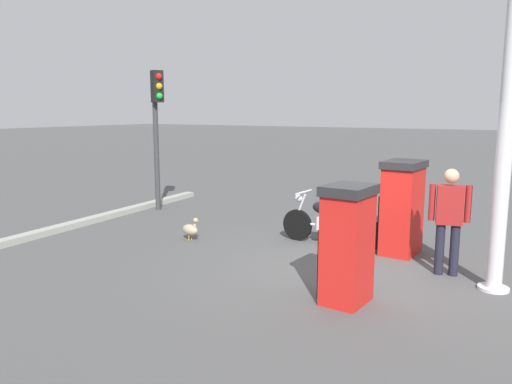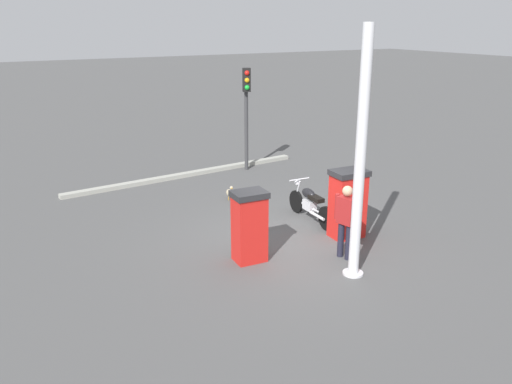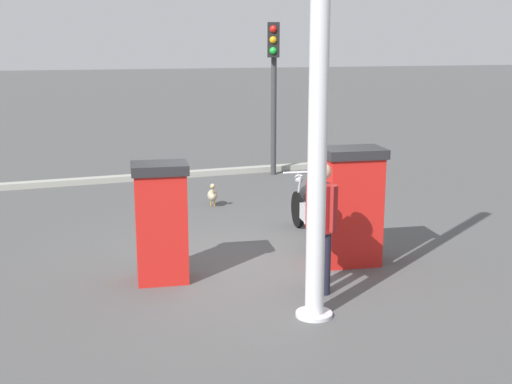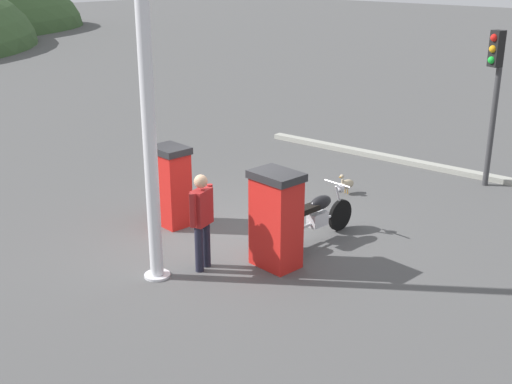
# 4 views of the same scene
# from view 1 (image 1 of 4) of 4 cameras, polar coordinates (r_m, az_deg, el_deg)

# --- Properties ---
(ground_plane) EXTENTS (120.00, 120.00, 0.00)m
(ground_plane) POSITION_cam_1_polar(r_m,az_deg,el_deg) (7.69, 11.17, -8.77)
(ground_plane) COLOR #4C4C4C
(fuel_pump_near) EXTENTS (0.65, 0.82, 1.56)m
(fuel_pump_near) POSITION_cam_1_polar(r_m,az_deg,el_deg) (8.56, 16.33, -1.65)
(fuel_pump_near) COLOR red
(fuel_pump_near) RESTS_ON ground
(fuel_pump_far) EXTENTS (0.61, 0.71, 1.48)m
(fuel_pump_far) POSITION_cam_1_polar(r_m,az_deg,el_deg) (6.23, 10.37, -5.82)
(fuel_pump_far) COLOR red
(fuel_pump_far) RESTS_ON ground
(motorcycle_near_pump) EXTENTS (1.91, 0.56, 0.92)m
(motorcycle_near_pump) POSITION_cam_1_polar(r_m,az_deg,el_deg) (8.88, 8.35, -3.27)
(motorcycle_near_pump) COLOR black
(motorcycle_near_pump) RESTS_ON ground
(attendant_person) EXTENTS (0.58, 0.28, 1.55)m
(attendant_person) POSITION_cam_1_polar(r_m,az_deg,el_deg) (7.64, 21.19, -2.51)
(attendant_person) COLOR #1E1E2D
(attendant_person) RESTS_ON ground
(wandering_duck) EXTENTS (0.44, 0.24, 0.45)m
(wandering_duck) POSITION_cam_1_polar(r_m,az_deg,el_deg) (9.24, -7.50, -4.22)
(wandering_duck) COLOR tan
(wandering_duck) RESTS_ON ground
(roadside_traffic_light) EXTENTS (0.40, 0.30, 3.26)m
(roadside_traffic_light) POSITION_cam_1_polar(r_m,az_deg,el_deg) (11.96, -11.26, 8.61)
(roadside_traffic_light) COLOR #38383A
(roadside_traffic_light) RESTS_ON ground
(canopy_support_pole) EXTENTS (0.40, 0.40, 4.64)m
(canopy_support_pole) POSITION_cam_1_polar(r_m,az_deg,el_deg) (7.10, 26.73, 7.35)
(canopy_support_pole) COLOR silver
(canopy_support_pole) RESTS_ON ground
(road_edge_kerb) EXTENTS (0.84, 7.81, 0.12)m
(road_edge_kerb) POSITION_cam_1_polar(r_m,az_deg,el_deg) (11.06, -18.94, -3.22)
(road_edge_kerb) COLOR #9E9E93
(road_edge_kerb) RESTS_ON ground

